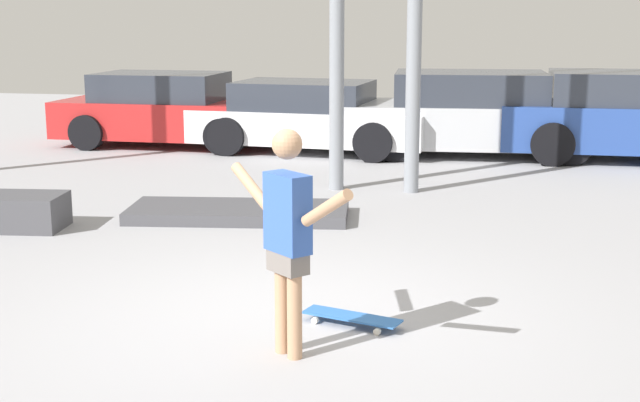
% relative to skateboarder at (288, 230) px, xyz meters
% --- Properties ---
extents(ground_plane, '(36.00, 36.00, 0.00)m').
position_rel_skateboarder_xyz_m(ground_plane, '(-0.24, 0.79, -0.92)').
color(ground_plane, '#9E9EA3').
extents(skateboarder, '(1.07, 0.94, 1.62)m').
position_rel_skateboarder_xyz_m(skateboarder, '(0.00, 0.00, 0.00)').
color(skateboarder, tan).
rests_on(skateboarder, ground_plane).
extents(skateboard, '(0.81, 0.43, 0.08)m').
position_rel_skateboarder_xyz_m(skateboard, '(0.34, 0.70, -0.85)').
color(skateboard, '#2D66B2').
rests_on(skateboard, ground_plane).
extents(manual_pad, '(2.69, 1.38, 0.14)m').
position_rel_skateboarder_xyz_m(manual_pad, '(-1.57, 4.09, -0.85)').
color(manual_pad, '#47474C').
rests_on(manual_pad, ground_plane).
extents(parked_car_red, '(4.04, 1.89, 1.32)m').
position_rel_skateboarder_xyz_m(parked_car_red, '(-4.50, 9.50, -0.28)').
color(parked_car_red, red).
rests_on(parked_car_red, ground_plane).
extents(parked_car_white, '(4.23, 2.15, 1.22)m').
position_rel_skateboarder_xyz_m(parked_car_white, '(-1.82, 9.34, -0.32)').
color(parked_car_white, white).
rests_on(parked_car_white, ground_plane).
extents(parked_car_silver, '(4.66, 2.21, 1.41)m').
position_rel_skateboarder_xyz_m(parked_car_silver, '(1.05, 9.50, -0.24)').
color(parked_car_silver, '#B7BABF').
rests_on(parked_car_silver, ground_plane).
extents(parked_car_blue, '(4.26, 1.97, 1.44)m').
position_rel_skateboarder_xyz_m(parked_car_blue, '(3.53, 9.47, -0.21)').
color(parked_car_blue, '#284793').
rests_on(parked_car_blue, ground_plane).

